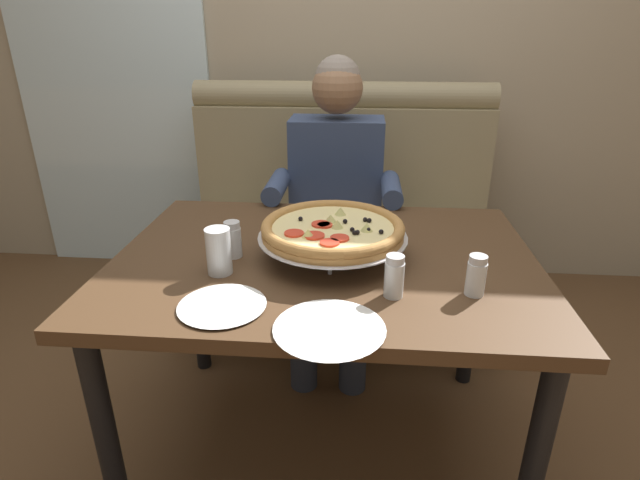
% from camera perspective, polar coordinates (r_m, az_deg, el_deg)
% --- Properties ---
extents(ground_plane, '(16.00, 16.00, 0.00)m').
position_cam_1_polar(ground_plane, '(1.94, 0.48, -21.99)').
color(ground_plane, brown).
extents(back_wall_with_window, '(6.00, 0.12, 2.80)m').
position_cam_1_polar(back_wall_with_window, '(2.87, 3.08, 23.67)').
color(back_wall_with_window, tan).
rests_on(back_wall_with_window, ground_plane).
extents(window_panel, '(1.10, 0.02, 2.80)m').
position_cam_1_polar(window_panel, '(3.12, -23.57, 21.92)').
color(window_panel, white).
rests_on(window_panel, ground_plane).
extents(booth_bench, '(1.49, 0.78, 1.13)m').
position_cam_1_polar(booth_bench, '(2.50, 2.14, 0.15)').
color(booth_bench, '#998966').
rests_on(booth_bench, ground_plane).
extents(dining_table, '(1.26, 0.93, 0.74)m').
position_cam_1_polar(dining_table, '(1.54, 0.56, -4.62)').
color(dining_table, '#4C331E').
rests_on(dining_table, ground_plane).
extents(diner_main, '(0.54, 0.64, 1.27)m').
position_cam_1_polar(diner_main, '(2.14, 1.71, 5.05)').
color(diner_main, '#2D3342').
rests_on(diner_main, ground_plane).
extents(pizza, '(0.44, 0.44, 0.12)m').
position_cam_1_polar(pizza, '(1.46, 1.46, 1.19)').
color(pizza, silver).
rests_on(pizza, dining_table).
extents(shaker_parmesan, '(0.05, 0.05, 0.11)m').
position_cam_1_polar(shaker_parmesan, '(1.50, -9.93, -0.20)').
color(shaker_parmesan, white).
rests_on(shaker_parmesan, dining_table).
extents(shaker_pepper_flakes, '(0.05, 0.05, 0.11)m').
position_cam_1_polar(shaker_pepper_flakes, '(1.28, 8.46, -4.45)').
color(shaker_pepper_flakes, white).
rests_on(shaker_pepper_flakes, dining_table).
extents(shaker_oregano, '(0.05, 0.05, 0.11)m').
position_cam_1_polar(shaker_oregano, '(1.33, 17.39, -4.20)').
color(shaker_oregano, white).
rests_on(shaker_oregano, dining_table).
extents(plate_near_left, '(0.26, 0.26, 0.02)m').
position_cam_1_polar(plate_near_left, '(1.15, 1.08, -9.84)').
color(plate_near_left, white).
rests_on(plate_near_left, dining_table).
extents(plate_near_right, '(0.22, 0.22, 0.02)m').
position_cam_1_polar(plate_near_right, '(1.26, -11.15, -7.12)').
color(plate_near_right, white).
rests_on(plate_near_right, dining_table).
extents(drinking_glass, '(0.07, 0.07, 0.13)m').
position_cam_1_polar(drinking_glass, '(1.40, -11.48, -1.52)').
color(drinking_glass, silver).
rests_on(drinking_glass, dining_table).
extents(patio_chair, '(0.43, 0.43, 0.86)m').
position_cam_1_polar(patio_chair, '(3.76, -15.45, 9.29)').
color(patio_chair, black).
rests_on(patio_chair, ground_plane).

